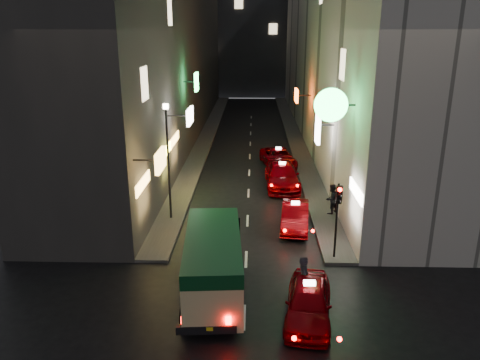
# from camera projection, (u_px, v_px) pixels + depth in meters

# --- Properties ---
(building_left) EXTENTS (7.46, 52.00, 18.00)m
(building_left) POSITION_uv_depth(u_px,v_px,m) (164.00, 40.00, 43.00)
(building_left) COLOR #34312F
(building_left) RESTS_ON ground
(building_right) EXTENTS (7.91, 52.00, 18.00)m
(building_right) POSITION_uv_depth(u_px,v_px,m) (339.00, 40.00, 42.55)
(building_right) COLOR #B4B0A5
(building_right) RESTS_ON ground
(building_far) EXTENTS (30.00, 10.00, 22.00)m
(building_far) POSITION_uv_depth(u_px,v_px,m) (253.00, 22.00, 72.59)
(building_far) COLOR #2F3034
(building_far) RESTS_ON ground
(sidewalk_left) EXTENTS (1.50, 52.00, 0.15)m
(sidewalk_left) POSITION_uv_depth(u_px,v_px,m) (207.00, 136.00, 45.65)
(sidewalk_left) COLOR #4D4B48
(sidewalk_left) RESTS_ON ground
(sidewalk_right) EXTENTS (1.50, 52.00, 0.15)m
(sidewalk_right) POSITION_uv_depth(u_px,v_px,m) (294.00, 136.00, 45.41)
(sidewalk_right) COLOR #4D4B48
(sidewalk_right) RESTS_ON ground
(minibus) EXTENTS (2.50, 6.06, 2.55)m
(minibus) POSITION_uv_depth(u_px,v_px,m) (213.00, 259.00, 17.92)
(minibus) COLOR beige
(minibus) RESTS_ON ground
(taxi_near) EXTENTS (2.74, 5.24, 1.76)m
(taxi_near) POSITION_uv_depth(u_px,v_px,m) (309.00, 299.00, 16.72)
(taxi_near) COLOR #750005
(taxi_near) RESTS_ON ground
(taxi_second) EXTENTS (2.43, 4.94, 1.69)m
(taxi_second) POSITION_uv_depth(u_px,v_px,m) (295.00, 214.00, 24.49)
(taxi_second) COLOR #750005
(taxi_second) RESTS_ON ground
(taxi_third) EXTENTS (2.44, 5.66, 1.95)m
(taxi_third) POSITION_uv_depth(u_px,v_px,m) (282.00, 174.00, 30.90)
(taxi_third) COLOR #750005
(taxi_third) RESTS_ON ground
(taxi_far) EXTENTS (2.80, 5.13, 1.72)m
(taxi_far) POSITION_uv_depth(u_px,v_px,m) (278.00, 156.00, 35.50)
(taxi_far) COLOR #750005
(taxi_far) RESTS_ON ground
(pedestrian_crossing) EXTENTS (0.49, 0.72, 2.11)m
(pedestrian_crossing) POSITION_uv_depth(u_px,v_px,m) (304.00, 276.00, 17.75)
(pedestrian_crossing) COLOR black
(pedestrian_crossing) RESTS_ON ground
(pedestrian_sidewalk) EXTENTS (0.85, 0.82, 1.94)m
(pedestrian_sidewalk) POSITION_uv_depth(u_px,v_px,m) (332.00, 197.00, 25.94)
(pedestrian_sidewalk) COLOR black
(pedestrian_sidewalk) RESTS_ON sidewalk_right
(traffic_light) EXTENTS (0.26, 0.43, 3.50)m
(traffic_light) POSITION_uv_depth(u_px,v_px,m) (338.00, 205.00, 20.34)
(traffic_light) COLOR black
(traffic_light) RESTS_ON sidewalk_right
(lamp_post) EXTENTS (0.28, 0.28, 6.22)m
(lamp_post) POSITION_uv_depth(u_px,v_px,m) (168.00, 154.00, 24.56)
(lamp_post) COLOR black
(lamp_post) RESTS_ON sidewalk_left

